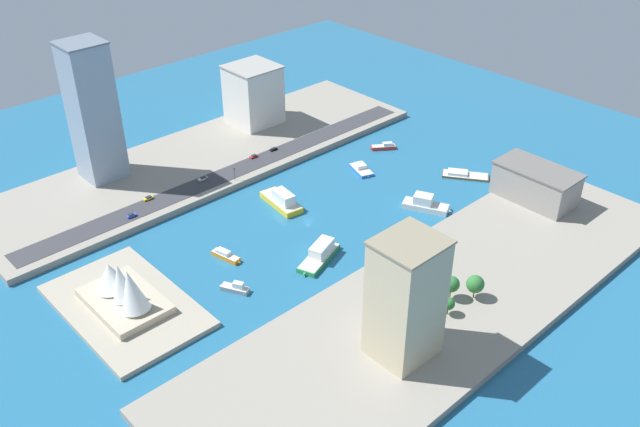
# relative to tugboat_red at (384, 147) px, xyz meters

# --- Properties ---
(ground_plane) EXTENTS (440.00, 440.00, 0.00)m
(ground_plane) POSITION_rel_tugboat_red_xyz_m (-25.53, 78.62, -1.33)
(ground_plane) COLOR #23668E
(quay_west) EXTENTS (70.00, 240.00, 3.16)m
(quay_west) POSITION_rel_tugboat_red_xyz_m (-105.25, 78.62, 0.25)
(quay_west) COLOR gray
(quay_west) RESTS_ON ground_plane
(quay_east) EXTENTS (70.00, 240.00, 3.16)m
(quay_east) POSITION_rel_tugboat_red_xyz_m (54.19, 78.62, 0.25)
(quay_east) COLOR gray
(quay_east) RESTS_ON ground_plane
(peninsula_point) EXTENTS (66.33, 40.89, 2.00)m
(peninsula_point) POSITION_rel_tugboat_red_xyz_m (-23.98, 170.73, -0.33)
(peninsula_point) COLOR #A89E89
(peninsula_point) RESTS_ON ground_plane
(road_strip) EXTENTS (12.81, 228.00, 0.15)m
(road_strip) POSITION_rel_tugboat_red_xyz_m (30.43, 78.62, 1.91)
(road_strip) COLOR #38383D
(road_strip) RESTS_ON quay_east
(tugboat_red) EXTENTS (10.75, 13.42, 3.69)m
(tugboat_red) POSITION_rel_tugboat_red_xyz_m (0.00, 0.00, 0.00)
(tugboat_red) COLOR red
(tugboat_red) RESTS_ON ground_plane
(barge_flat_brown) EXTENTS (23.37, 19.65, 2.74)m
(barge_flat_brown) POSITION_rel_tugboat_red_xyz_m (-48.44, -6.87, -0.32)
(barge_flat_brown) COLOR brown
(barge_flat_brown) RESTS_ON ground_plane
(catamaran_blue) EXTENTS (16.79, 11.79, 3.50)m
(catamaran_blue) POSITION_rel_tugboat_red_xyz_m (-8.95, 26.88, -0.13)
(catamaran_blue) COLOR blue
(catamaran_blue) RESTS_ON ground_plane
(ferry_yellow_fast) EXTENTS (27.12, 12.05, 7.97)m
(ferry_yellow_fast) POSITION_rel_tugboat_red_xyz_m (-7.21, 78.79, 1.53)
(ferry_yellow_fast) COLOR yellow
(ferry_yellow_fast) RESTS_ON ground_plane
(water_taxi_orange) EXTENTS (15.20, 6.31, 3.64)m
(water_taxi_orange) POSITION_rel_tugboat_red_xyz_m (-23.80, 123.60, 0.10)
(water_taxi_orange) COLOR orange
(water_taxi_orange) RESTS_ON ground_plane
(ferry_white_commuter) EXTENTS (23.03, 15.88, 7.26)m
(ferry_white_commuter) POSITION_rel_tugboat_red_xyz_m (-55.40, 31.54, 1.31)
(ferry_white_commuter) COLOR silver
(ferry_white_commuter) RESTS_ON ground_plane
(ferry_green_doubledeck) EXTENTS (15.95, 25.99, 6.85)m
(ferry_green_doubledeck) POSITION_rel_tugboat_red_xyz_m (-50.98, 94.77, 1.28)
(ferry_green_doubledeck) COLOR #2D8C4C
(ferry_green_doubledeck) RESTS_ON ground_plane
(yacht_sleek_gray) EXTENTS (12.65, 8.53, 4.54)m
(yacht_sleek_gray) POSITION_rel_tugboat_red_xyz_m (-44.06, 133.95, 0.18)
(yacht_sleek_gray) COLOR #999EA3
(yacht_sleek_gray) RESTS_ON ground_plane
(tower_tall_glass) EXTENTS (19.29, 19.83, 68.21)m
(tower_tall_glass) POSITION_rel_tugboat_red_xyz_m (71.49, 128.30, 35.97)
(tower_tall_glass) COLOR #8C9EB2
(tower_tall_glass) RESTS_ON quay_east
(carpark_squat_concrete) EXTENTS (37.85, 20.50, 16.39)m
(carpark_squat_concrete) POSITION_rel_tugboat_red_xyz_m (-87.35, -8.86, 10.06)
(carpark_squat_concrete) COLOR gray
(carpark_squat_concrete) RESTS_ON quay_west
(office_block_beige) EXTENTS (19.68, 21.82, 45.97)m
(office_block_beige) POSITION_rel_tugboat_red_xyz_m (-112.91, 113.68, 24.85)
(office_block_beige) COLOR #C6B793
(office_block_beige) RESTS_ON quay_west
(hotel_broad_white) EXTENTS (26.00, 26.62, 33.53)m
(hotel_broad_white) POSITION_rel_tugboat_red_xyz_m (70.41, 33.59, 18.63)
(hotel_broad_white) COLOR silver
(hotel_broad_white) RESTS_ON quay_east
(suv_black) EXTENTS (1.89, 4.31, 1.41)m
(suv_black) POSITION_rel_tugboat_red_xyz_m (34.65, 49.16, 2.69)
(suv_black) COLOR black
(suv_black) RESTS_ON road_strip
(hatchback_blue) EXTENTS (2.17, 4.50, 1.60)m
(hatchback_blue) POSITION_rel_tugboat_red_xyz_m (27.31, 138.49, 2.77)
(hatchback_blue) COLOR black
(hatchback_blue) RESTS_ON road_strip
(van_white) EXTENTS (2.12, 4.97, 1.51)m
(van_white) POSITION_rel_tugboat_red_xyz_m (33.68, 95.18, 2.73)
(van_white) COLOR black
(van_white) RESTS_ON road_strip
(taxi_yellow_cab) EXTENTS (2.02, 4.84, 1.47)m
(taxi_yellow_cab) POSITION_rel_tugboat_red_xyz_m (35.49, 124.91, 2.72)
(taxi_yellow_cab) COLOR black
(taxi_yellow_cab) RESTS_ON road_strip
(pickup_red) EXTENTS (1.93, 4.40, 1.45)m
(pickup_red) POSITION_rel_tugboat_red_xyz_m (35.27, 62.10, 2.70)
(pickup_red) COLOR black
(pickup_red) RESTS_ON road_strip
(traffic_light_waterfront) EXTENTS (0.36, 0.36, 6.50)m
(traffic_light_waterfront) POSITION_rel_tugboat_red_xyz_m (23.08, 83.48, 6.18)
(traffic_light_waterfront) COLOR black
(traffic_light_waterfront) RESTS_ON quay_east
(opera_landmark) EXTENTS (35.27, 23.15, 20.10)m
(opera_landmark) POSITION_rel_tugboat_red_xyz_m (-23.74, 170.73, 7.75)
(opera_landmark) COLOR #BCAD93
(opera_landmark) RESTS_ON peninsula_point
(park_tree_cluster) EXTENTS (12.53, 20.89, 9.89)m
(park_tree_cluster) POSITION_rel_tugboat_red_xyz_m (-110.14, 76.70, 8.11)
(park_tree_cluster) COLOR brown
(park_tree_cluster) RESTS_ON quay_west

